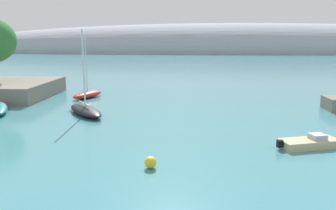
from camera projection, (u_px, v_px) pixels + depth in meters
The scene contains 5 objects.
distant_ridge at pixel (239, 52), 188.99m from camera, with size 352.91×50.86×31.24m, color #999EA8.
sailboat_black_near_shore at pixel (85, 110), 39.82m from camera, with size 6.44×7.62×9.61m.
sailboat_red_mid_mooring at pixel (87, 94), 50.49m from camera, with size 4.11×5.91×9.08m.
motorboat_sand_foreground at pixel (309, 143), 28.17m from camera, with size 5.37×3.17×1.05m.
mooring_buoy_yellow at pixel (150, 162), 23.66m from camera, with size 0.83×0.83×0.83m, color yellow.
Camera 1 is at (-1.09, -11.92, 8.86)m, focal length 37.25 mm.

